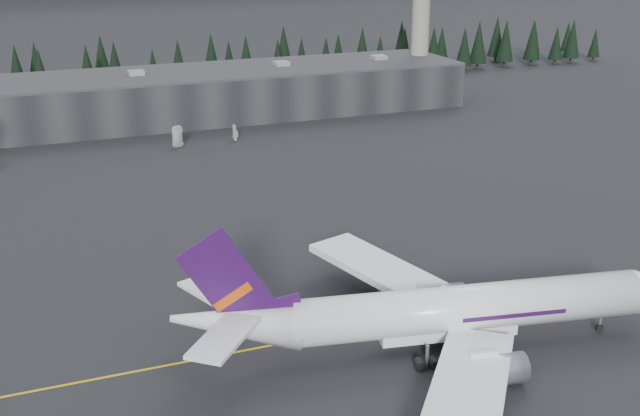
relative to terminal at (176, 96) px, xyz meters
name	(u,v)px	position (x,y,z in m)	size (l,w,h in m)	color
ground	(375,318)	(0.00, -125.00, -6.30)	(1400.00, 1400.00, 0.00)	black
taxiline	(382,324)	(0.00, -127.00, -6.29)	(400.00, 0.40, 0.02)	gold
terminal	(176,96)	(0.00, 0.00, 0.00)	(160.00, 30.00, 12.60)	black
control_tower	(421,18)	(75.00, 3.00, 17.11)	(10.00, 10.00, 37.70)	gray
treeline	(150,69)	(0.00, 37.00, 1.20)	(360.00, 20.00, 15.00)	black
jet_main	(427,312)	(2.15, -134.97, -1.20)	(61.02, 55.86, 18.07)	white
gse_vehicle_a	(178,144)	(-6.10, -29.18, -5.56)	(2.44, 5.30, 1.47)	silver
gse_vehicle_b	(236,138)	(8.39, -28.10, -5.61)	(1.64, 4.07, 1.39)	silver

